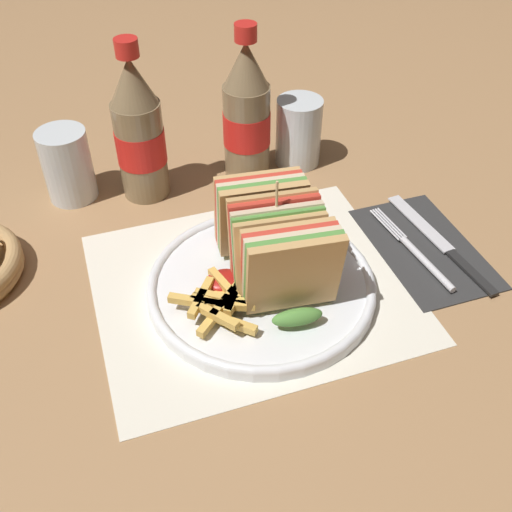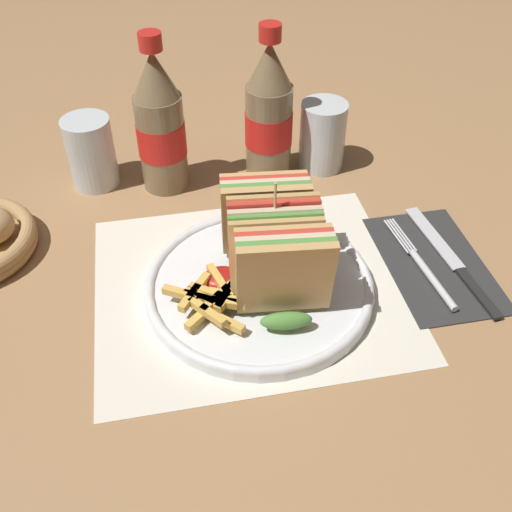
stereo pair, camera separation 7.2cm
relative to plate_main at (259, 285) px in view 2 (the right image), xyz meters
The scene contains 13 objects.
ground_plane 0.03m from the plate_main, 160.63° to the right, with size 4.00×4.00×0.00m, color #9E754C.
placemat 0.02m from the plate_main, 131.44° to the left, with size 0.37×0.32×0.00m.
plate_main is the anchor object (origin of this frame).
club_sandwich 0.06m from the plate_main, ahead, with size 0.11×0.19×0.14m.
fries_pile 0.07m from the plate_main, 152.65° to the right, with size 0.11×0.11×0.02m.
ketchup_blob 0.05m from the plate_main, behind, with size 0.04×0.04×0.02m.
napkin 0.23m from the plate_main, ahead, with size 0.12×0.21×0.00m.
fork 0.21m from the plate_main, ahead, with size 0.03×0.18×0.01m.
knife 0.25m from the plate_main, ahead, with size 0.04×0.22×0.00m.
coke_bottle_near 0.28m from the plate_main, 110.11° to the left, with size 0.07×0.07×0.23m.
coke_bottle_far 0.27m from the plate_main, 75.77° to the left, with size 0.07×0.07×0.23m.
glass_near 0.30m from the plate_main, 59.91° to the left, with size 0.07×0.07×0.10m.
glass_far 0.34m from the plate_main, 125.37° to the left, with size 0.07×0.07×0.10m.
Camera 2 is at (-0.08, -0.50, 0.52)m, focal length 42.00 mm.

